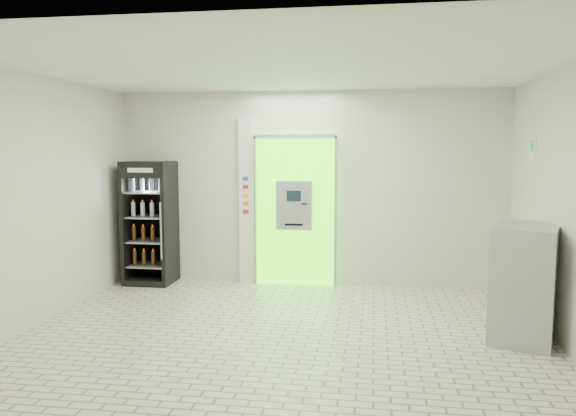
# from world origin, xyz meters

# --- Properties ---
(ground) EXTENTS (6.00, 6.00, 0.00)m
(ground) POSITION_xyz_m (0.00, 0.00, 0.00)
(ground) COLOR beige
(ground) RESTS_ON ground
(room_shell) EXTENTS (6.00, 6.00, 6.00)m
(room_shell) POSITION_xyz_m (0.00, 0.00, 1.84)
(room_shell) COLOR beige
(room_shell) RESTS_ON ground
(atm_assembly) EXTENTS (1.30, 0.24, 2.33)m
(atm_assembly) POSITION_xyz_m (-0.20, 2.41, 1.17)
(atm_assembly) COLOR #47F406
(atm_assembly) RESTS_ON ground
(pillar) EXTENTS (0.22, 0.11, 2.60)m
(pillar) POSITION_xyz_m (-0.98, 2.45, 1.30)
(pillar) COLOR silver
(pillar) RESTS_ON ground
(beverage_cooler) EXTENTS (0.72, 0.69, 1.92)m
(beverage_cooler) POSITION_xyz_m (-2.47, 2.18, 0.92)
(beverage_cooler) COLOR black
(beverage_cooler) RESTS_ON ground
(steel_cabinet) EXTENTS (0.94, 1.12, 1.28)m
(steel_cabinet) POSITION_xyz_m (2.67, 0.28, 0.64)
(steel_cabinet) COLOR #9D9FA4
(steel_cabinet) RESTS_ON ground
(exit_sign) EXTENTS (0.02, 0.22, 0.26)m
(exit_sign) POSITION_xyz_m (2.99, 1.40, 2.12)
(exit_sign) COLOR white
(exit_sign) RESTS_ON room_shell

